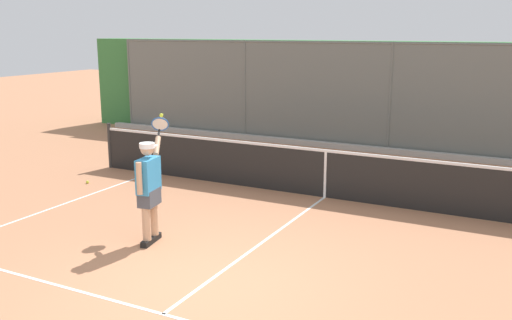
% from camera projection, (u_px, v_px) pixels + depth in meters
% --- Properties ---
extents(ground_plane, '(60.00, 60.00, 0.00)m').
position_uv_depth(ground_plane, '(202.00, 286.00, 7.34)').
color(ground_plane, '#B27551').
extents(fence_backdrop, '(20.40, 1.37, 2.91)m').
position_uv_depth(fence_backdrop, '(396.00, 96.00, 15.57)').
color(fence_backdrop, slate).
rests_on(fence_backdrop, ground).
extents(tennis_net, '(10.95, 0.09, 1.07)m').
position_uv_depth(tennis_net, '(325.00, 173.00, 11.10)').
color(tennis_net, '#2D2D2D').
rests_on(tennis_net, ground).
extents(tennis_player, '(0.64, 1.28, 1.87)m').
position_uv_depth(tennis_player, '(149.00, 185.00, 8.65)').
color(tennis_player, black).
rests_on(tennis_player, ground).
extents(tennis_ball_mid_court, '(0.07, 0.07, 0.07)m').
position_uv_depth(tennis_ball_mid_court, '(87.00, 182.00, 12.20)').
color(tennis_ball_mid_court, '#C1D138').
rests_on(tennis_ball_mid_court, ground).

